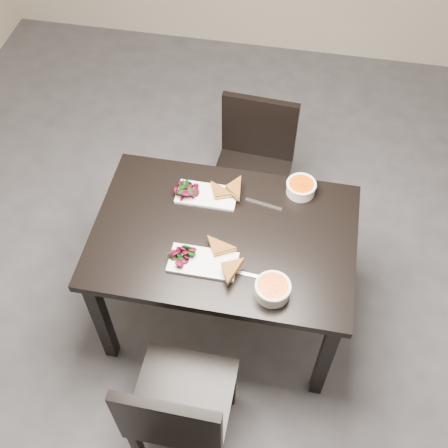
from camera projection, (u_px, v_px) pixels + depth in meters
name	position (u px, v px, depth m)	size (l,w,h in m)	color
ground	(267.00, 322.00, 3.12)	(5.00, 5.00, 0.00)	#47474C
room_shell	(305.00, 33.00, 1.66)	(5.02, 5.02, 2.81)	beige
table	(224.00, 246.00, 2.64)	(1.20, 0.80, 0.75)	black
chair_near	(178.00, 410.00, 2.34)	(0.43, 0.43, 0.85)	black
chair_far	(254.00, 162.00, 3.19)	(0.45, 0.45, 0.85)	black
plate_near	(203.00, 262.00, 2.46)	(0.30, 0.15, 0.01)	white
sandwich_near	(218.00, 258.00, 2.43)	(0.15, 0.11, 0.05)	#A56722
salad_near	(180.00, 255.00, 2.44)	(0.09, 0.08, 0.04)	black
soup_bowl_near	(273.00, 289.00, 2.34)	(0.15, 0.15, 0.07)	white
cutlery_near	(243.00, 273.00, 2.43)	(0.18, 0.02, 0.00)	silver
plate_far	(207.00, 195.00, 2.69)	(0.29, 0.14, 0.01)	white
sandwich_far	(220.00, 195.00, 2.65)	(0.14, 0.11, 0.05)	#A56722
salad_far	(186.00, 189.00, 2.68)	(0.09, 0.08, 0.04)	black
soup_bowl_far	(301.00, 187.00, 2.68)	(0.14, 0.14, 0.06)	white
cutlery_far	(264.00, 204.00, 2.66)	(0.18, 0.02, 0.00)	silver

